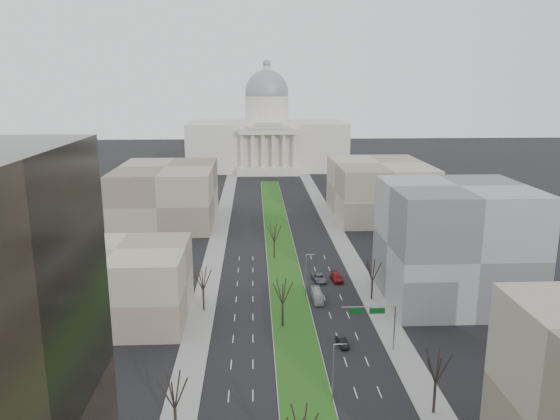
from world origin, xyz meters
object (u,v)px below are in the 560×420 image
object	(u,v)px
car_black	(342,342)
car_red	(337,277)
car_grey_far	(319,278)
box_van	(317,295)

from	to	relation	value
car_black	car_red	xyz separation A→B (m)	(3.71, 31.26, 0.15)
car_red	car_black	bearing A→B (deg)	-100.70
car_black	car_grey_far	distance (m)	31.22
car_black	box_van	world-z (taller)	box_van
car_red	car_grey_far	size ratio (longest dim) A/B	1.00
car_black	car_red	size ratio (longest dim) A/B	0.72
car_black	box_van	xyz separation A→B (m)	(-2.02, 20.24, 0.39)
car_red	car_grey_far	world-z (taller)	car_red
car_red	box_van	bearing A→B (deg)	-121.42
car_black	car_grey_far	size ratio (longest dim) A/B	0.73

